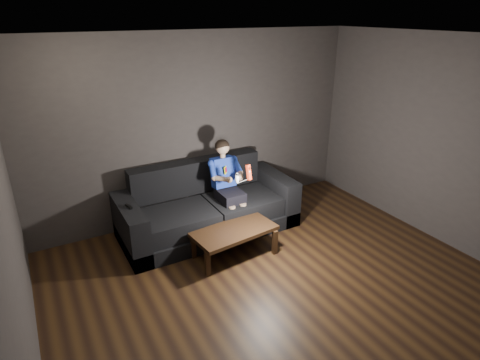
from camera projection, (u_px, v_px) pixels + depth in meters
floor at (298, 303)px, 4.35m from camera, size 5.00×5.00×0.00m
back_wall at (199, 128)px, 5.83m from camera, size 5.00×0.04×2.70m
left_wall at (9, 265)px, 2.70m from camera, size 0.04×5.00×2.70m
right_wall at (467, 149)px, 4.94m from camera, size 0.04×5.00×2.70m
ceiling at (316, 41)px, 3.29m from camera, size 5.00×5.00×0.02m
sofa at (207, 210)px, 5.69m from camera, size 2.46×1.06×0.95m
child at (227, 178)px, 5.58m from camera, size 0.48×0.58×1.17m
wii_remote_red at (249, 172)px, 5.17m from camera, size 0.07×0.09×0.21m
nunchuk_white at (237, 178)px, 5.12m from camera, size 0.08×0.10×0.15m
wii_remote_black at (129, 206)px, 4.98m from camera, size 0.06×0.15×0.03m
coffee_table at (234, 233)px, 5.07m from camera, size 1.11×0.64×0.38m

